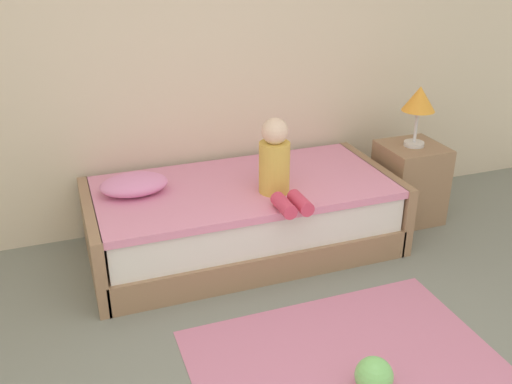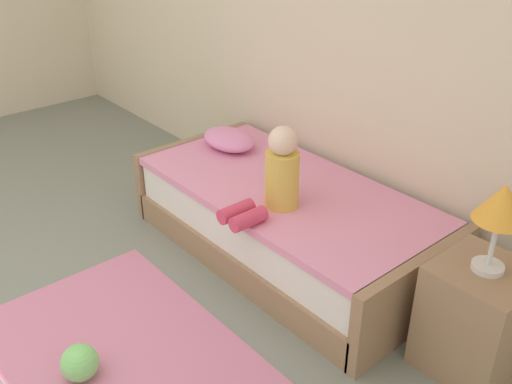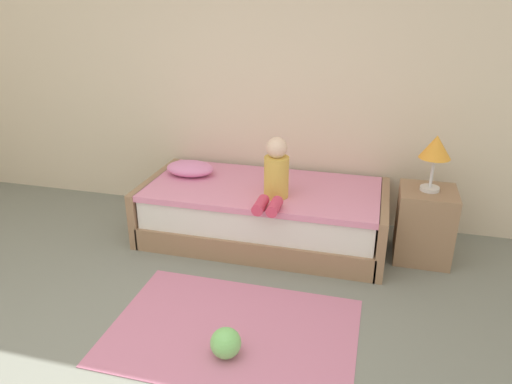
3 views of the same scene
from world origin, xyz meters
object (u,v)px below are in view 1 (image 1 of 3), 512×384
Objects in this scene: table_lamp at (419,102)px; pillow at (134,184)px; toy_ball at (374,376)px; bed at (244,217)px; child_figure at (277,165)px; nightstand at (409,182)px.

table_lamp is 1.02× the size of pillow.
pillow is 2.32× the size of toy_ball.
toy_ball is (0.15, -1.53, -0.15)m from bed.
pillow is at bearing 177.77° from table_lamp.
toy_ball is (-0.00, -1.30, -0.61)m from child_figure.
table_lamp is at bearing 11.69° from child_figure.
bed is 4.69× the size of table_lamp.
child_figure is at bearing -20.77° from pillow.
table_lamp is (1.35, 0.02, 0.69)m from bed.
table_lamp reaches higher than bed.
toy_ball is at bearing -127.86° from table_lamp.
table_lamp is at bearing -116.57° from nightstand.
bed is at bearing -179.17° from table_lamp.
bed is at bearing -179.17° from nightstand.
bed is 0.79m from pillow.
pillow is (-0.71, 0.10, 0.32)m from bed.
table_lamp is 1.25m from child_figure.
nightstand is at bearing 0.83° from bed.
child_figure is (-1.20, -0.25, -0.23)m from table_lamp.
table_lamp reaches higher than child_figure.
bed is 1.35m from nightstand.
child_figure is (-1.20, -0.25, 0.40)m from nightstand.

